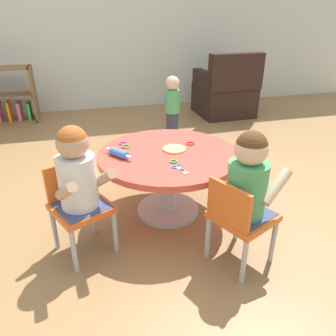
# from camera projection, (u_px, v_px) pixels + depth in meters

# --- Properties ---
(ground_plane) EXTENTS (10.00, 10.00, 0.00)m
(ground_plane) POSITION_uv_depth(u_px,v_px,m) (168.00, 211.00, 2.34)
(ground_plane) COLOR #9E7247
(back_wall) EXTENTS (8.00, 0.12, 2.80)m
(back_wall) POSITION_uv_depth(u_px,v_px,m) (112.00, 4.00, 4.34)
(back_wall) COLOR silver
(back_wall) RESTS_ON ground
(craft_table) EXTENTS (0.94, 0.94, 0.46)m
(craft_table) POSITION_uv_depth(u_px,v_px,m) (168.00, 166.00, 2.19)
(craft_table) COLOR silver
(craft_table) RESTS_ON ground
(child_chair_left) EXTENTS (0.40, 0.40, 0.54)m
(child_chair_left) POSITION_uv_depth(u_px,v_px,m) (79.00, 204.00, 1.85)
(child_chair_left) COLOR #B7B7BC
(child_chair_left) RESTS_ON ground
(seated_child_left) EXTENTS (0.39, 0.43, 0.51)m
(seated_child_left) POSITION_uv_depth(u_px,v_px,m) (77.00, 172.00, 1.73)
(seated_child_left) COLOR #3F4772
(seated_child_left) RESTS_ON ground
(child_chair_right) EXTENTS (0.40, 0.40, 0.54)m
(child_chair_right) POSITION_uv_depth(u_px,v_px,m) (239.00, 217.00, 1.74)
(child_chair_right) COLOR #B7B7BC
(child_chair_right) RESTS_ON ground
(seated_child_right) EXTENTS (0.43, 0.39, 0.51)m
(seated_child_right) POSITION_uv_depth(u_px,v_px,m) (248.00, 178.00, 1.66)
(seated_child_right) COLOR #3F4772
(seated_child_right) RESTS_ON ground
(armchair_dark) EXTENTS (0.74, 0.74, 0.85)m
(armchair_dark) POSITION_uv_depth(u_px,v_px,m) (226.00, 93.00, 4.39)
(armchair_dark) COLOR black
(armchair_dark) RESTS_ON ground
(toddler_standing) EXTENTS (0.17, 0.17, 0.67)m
(toddler_standing) POSITION_uv_depth(u_px,v_px,m) (172.00, 104.00, 3.67)
(toddler_standing) COLOR #33384C
(toddler_standing) RESTS_ON ground
(rolling_pin) EXTENTS (0.15, 0.20, 0.05)m
(rolling_pin) POSITION_uv_depth(u_px,v_px,m) (119.00, 153.00, 2.06)
(rolling_pin) COLOR #3F72CC
(rolling_pin) RESTS_ON craft_table
(craft_scissors) EXTENTS (0.09, 0.14, 0.01)m
(craft_scissors) POSITION_uv_depth(u_px,v_px,m) (179.00, 168.00, 1.92)
(craft_scissors) COLOR silver
(craft_scissors) RESTS_ON craft_table
(playdough_blob_0) EXTENTS (0.15, 0.15, 0.01)m
(playdough_blob_0) POSITION_uv_depth(u_px,v_px,m) (174.00, 149.00, 2.18)
(playdough_blob_0) COLOR #F2CC72
(playdough_blob_0) RESTS_ON craft_table
(cookie_cutter_0) EXTENTS (0.06, 0.06, 0.01)m
(cookie_cutter_0) POSITION_uv_depth(u_px,v_px,m) (190.00, 143.00, 2.27)
(cookie_cutter_0) COLOR red
(cookie_cutter_0) RESTS_ON craft_table
(cookie_cutter_1) EXTENTS (0.06, 0.06, 0.01)m
(cookie_cutter_1) POSITION_uv_depth(u_px,v_px,m) (123.00, 143.00, 2.27)
(cookie_cutter_1) COLOR #D83FA5
(cookie_cutter_1) RESTS_ON craft_table
(cookie_cutter_2) EXTENTS (0.06, 0.06, 0.01)m
(cookie_cutter_2) POSITION_uv_depth(u_px,v_px,m) (125.00, 146.00, 2.22)
(cookie_cutter_2) COLOR #4CB259
(cookie_cutter_2) RESTS_ON craft_table
(cookie_cutter_3) EXTENTS (0.05, 0.05, 0.01)m
(cookie_cutter_3) POSITION_uv_depth(u_px,v_px,m) (174.00, 161.00, 2.00)
(cookie_cutter_3) COLOR #4CB259
(cookie_cutter_3) RESTS_ON craft_table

